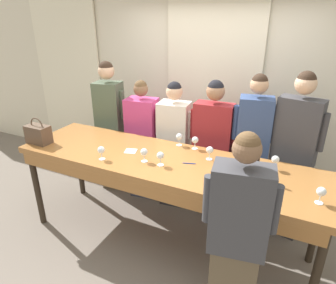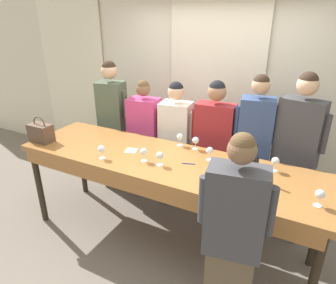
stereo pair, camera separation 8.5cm
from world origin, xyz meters
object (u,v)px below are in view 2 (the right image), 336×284
wine_glass_back_left (196,141)px  guest_striped_shirt (213,150)px  wine_bottle (253,166)px  host_pouring (232,243)px  wine_glass_front_right (101,149)px  wine_glass_center_right (275,161)px  guest_cream_sweater (175,146)px  tasting_bar (163,167)px  wine_glass_center_left (180,137)px  wine_glass_front_left (160,156)px  guest_pink_top (145,141)px  wine_glass_center_mid (144,152)px  guest_beige_cap (294,158)px  guest_olive_jacket (113,125)px  wine_glass_back_mid (210,151)px  wine_glass_back_right (235,165)px  guest_navy_coat (252,154)px  handbag (41,133)px  wine_glass_front_mid (320,195)px

wine_glass_back_left → guest_striped_shirt: (0.08, 0.37, -0.24)m
wine_bottle → host_pouring: size_ratio=0.19×
wine_glass_front_right → wine_glass_center_right: 1.67m
wine_glass_front_right → wine_bottle: bearing=12.0°
wine_glass_center_right → guest_cream_sweater: 1.37m
tasting_bar → wine_glass_center_left: 0.43m
wine_glass_front_left → guest_pink_top: 1.16m
wine_glass_center_mid → guest_beige_cap: size_ratio=0.07×
wine_bottle → guest_olive_jacket: (-2.06, 0.70, -0.20)m
wine_glass_back_left → host_pouring: 1.31m
wine_glass_front_left → wine_glass_back_mid: bearing=40.1°
wine_glass_back_mid → guest_pink_top: size_ratio=0.09×
wine_glass_back_right → guest_navy_coat: 0.74m
guest_navy_coat → guest_olive_jacket: bearing=-180.0°
handbag → guest_striped_shirt: guest_striped_shirt is taller
wine_glass_center_mid → guest_olive_jacket: size_ratio=0.08×
wine_glass_front_right → wine_glass_center_right: size_ratio=1.00×
wine_glass_front_left → wine_glass_center_right: size_ratio=1.00×
wine_glass_back_mid → guest_beige_cap: (0.75, 0.55, -0.15)m
wine_glass_center_left → guest_pink_top: (-0.69, 0.36, -0.31)m
guest_pink_top → guest_beige_cap: bearing=0.0°
wine_glass_front_right → wine_glass_back_right: (1.27, 0.29, 0.00)m
wine_glass_center_mid → wine_glass_back_mid: same height
wine_bottle → wine_glass_front_left: wine_bottle is taller
tasting_bar → handbag: bearing=-171.2°
guest_navy_coat → guest_striped_shirt: bearing=180.0°
handbag → guest_olive_jacket: bearing=75.2°
guest_cream_sweater → guest_beige_cap: (1.39, 0.00, 0.14)m
wine_glass_front_left → guest_striped_shirt: (0.24, 0.87, -0.24)m
wine_glass_front_left → wine_glass_front_right: size_ratio=1.00×
wine_glass_front_left → guest_olive_jacket: (-1.22, 0.87, -0.18)m
wine_glass_front_left → wine_glass_front_right: bearing=-166.5°
wine_glass_center_right → guest_olive_jacket: size_ratio=0.08×
wine_glass_back_left → guest_pink_top: bearing=157.0°
wine_glass_front_right → guest_navy_coat: 1.65m
tasting_bar → wine_glass_back_right: wine_glass_back_right is taller
wine_bottle → guest_cream_sweater: 1.35m
wine_glass_front_left → wine_glass_back_right: size_ratio=1.00×
wine_bottle → wine_glass_back_right: size_ratio=2.38×
wine_glass_back_left → guest_cream_sweater: bearing=138.5°
wine_glass_back_mid → guest_olive_jacket: 1.70m
guest_striped_shirt → wine_glass_center_left: bearing=-126.8°
wine_glass_front_mid → wine_glass_front_right: (-1.97, -0.11, 0.00)m
wine_glass_back_right → wine_glass_center_left: bearing=153.2°
wine_glass_center_right → host_pouring: 0.98m
wine_glass_center_left → host_pouring: 1.43m
guest_cream_sweater → guest_beige_cap: bearing=0.0°
wine_glass_center_left → wine_glass_center_right: bearing=-6.8°
wine_bottle → wine_glass_back_mid: 0.49m
wine_glass_front_left → guest_cream_sweater: guest_cream_sweater is taller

